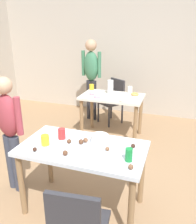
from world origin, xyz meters
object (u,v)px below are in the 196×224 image
dining_table_far (112,103)px  mixing_bowl (100,139)px  chair_far_table (113,98)px  pitcher_far (110,87)px  person_girl_near (9,127)px  dining_table_near (83,156)px  soda_can (129,155)px  person_adult_far (91,73)px

dining_table_far → mixing_bowl: mixing_bowl is taller
chair_far_table → mixing_bowl: chair_far_table is taller
mixing_bowl → pitcher_far: 1.80m
chair_far_table → person_girl_near: bearing=-102.8°
pitcher_far → dining_table_near: bearing=-82.0°
mixing_bowl → dining_table_far: bearing=101.4°
chair_far_table → dining_table_far: bearing=-76.9°
mixing_bowl → soda_can: soda_can is taller
person_adult_far → pitcher_far: person_adult_far is taller
person_adult_far → person_girl_near: bearing=-92.0°
chair_far_table → dining_table_near: bearing=-81.8°
dining_table_far → person_adult_far: bearing=133.0°
person_adult_far → soda_can: person_adult_far is taller
dining_table_far → chair_far_table: (-0.15, 0.66, -0.13)m
dining_table_near → dining_table_far: size_ratio=1.20×
soda_can → pitcher_far: (-0.75, 2.01, 0.06)m
dining_table_near → pitcher_far: (-0.27, 1.90, 0.23)m
dining_table_near → chair_far_table: chair_far_table is taller
dining_table_far → person_adult_far: person_adult_far is taller
pitcher_far → soda_can: bearing=-69.5°
chair_far_table → person_adult_far: person_adult_far is taller
chair_far_table → person_girl_near: person_girl_near is taller
dining_table_far → pitcher_far: bearing=121.5°
person_girl_near → soda_can: person_girl_near is taller
mixing_bowl → soda_can: size_ratio=1.49×
dining_table_far → pitcher_far: pitcher_far is taller
soda_can → pitcher_far: size_ratio=0.51×
person_girl_near → person_adult_far: (0.08, 2.42, 0.16)m
mixing_bowl → pitcher_far: pitcher_far is taller
person_girl_near → mixing_bowl: (1.04, 0.10, -0.03)m
dining_table_far → mixing_bowl: size_ratio=5.74×
dining_table_far → pitcher_far: (-0.06, 0.10, 0.24)m
mixing_bowl → pitcher_far: (-0.40, 1.76, 0.08)m
chair_far_table → pitcher_far: pitcher_far is taller
dining_table_far → person_adult_far: 0.97m
person_girl_near → soda_can: 1.40m
chair_far_table → mixing_bowl: size_ratio=4.79×
dining_table_near → dining_table_far: (-0.20, 1.80, -0.02)m
dining_table_near → mixing_bowl: size_ratio=6.88×
dining_table_near → chair_far_table: 2.49m
person_girl_near → person_adult_far: bearing=88.0°
mixing_bowl → soda_can: (0.36, -0.26, 0.02)m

